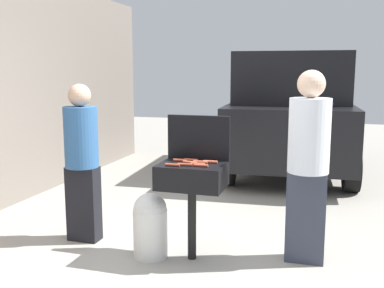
% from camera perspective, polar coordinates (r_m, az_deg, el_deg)
% --- Properties ---
extents(ground_plane, '(24.00, 24.00, 0.00)m').
position_cam_1_polar(ground_plane, '(4.25, -2.45, -14.83)').
color(ground_plane, '#9E998E').
extents(bbq_grill, '(0.60, 0.44, 0.90)m').
position_cam_1_polar(bbq_grill, '(4.11, -0.01, -4.48)').
color(bbq_grill, black).
rests_on(bbq_grill, ground).
extents(grill_lid_open, '(0.60, 0.05, 0.42)m').
position_cam_1_polar(grill_lid_open, '(4.25, 0.85, 0.81)').
color(grill_lid_open, black).
rests_on(grill_lid_open, bbq_grill).
extents(hot_dog_0, '(0.13, 0.03, 0.03)m').
position_cam_1_polar(hot_dog_0, '(4.11, 2.34, -2.25)').
color(hot_dog_0, '#C6593D').
rests_on(hot_dog_0, bbq_grill).
extents(hot_dog_1, '(0.13, 0.04, 0.03)m').
position_cam_1_polar(hot_dog_1, '(4.18, -1.52, -2.05)').
color(hot_dog_1, '#AD4228').
rests_on(hot_dog_1, bbq_grill).
extents(hot_dog_2, '(0.13, 0.03, 0.03)m').
position_cam_1_polar(hot_dog_2, '(3.98, -2.55, -2.64)').
color(hot_dog_2, '#AD4228').
rests_on(hot_dog_2, bbq_grill).
extents(hot_dog_3, '(0.13, 0.03, 0.03)m').
position_cam_1_polar(hot_dog_3, '(3.95, 1.13, -2.72)').
color(hot_dog_3, '#B74C33').
rests_on(hot_dog_3, bbq_grill).
extents(hot_dog_4, '(0.13, 0.04, 0.03)m').
position_cam_1_polar(hot_dog_4, '(3.99, -0.90, -2.61)').
color(hot_dog_4, '#AD4228').
rests_on(hot_dog_4, bbq_grill).
extents(hot_dog_5, '(0.13, 0.04, 0.03)m').
position_cam_1_polar(hot_dog_5, '(4.09, -0.31, -2.32)').
color(hot_dog_5, '#C6593D').
rests_on(hot_dog_5, bbq_grill).
extents(hot_dog_6, '(0.13, 0.03, 0.03)m').
position_cam_1_polar(hot_dog_6, '(4.19, -0.13, -2.03)').
color(hot_dog_6, '#AD4228').
rests_on(hot_dog_6, bbq_grill).
extents(hot_dog_7, '(0.13, 0.04, 0.03)m').
position_cam_1_polar(hot_dog_7, '(4.01, 0.76, -2.55)').
color(hot_dog_7, '#B74C33').
rests_on(hot_dog_7, bbq_grill).
extents(hot_dog_8, '(0.13, 0.03, 0.03)m').
position_cam_1_polar(hot_dog_8, '(4.10, 1.08, -2.29)').
color(hot_dog_8, '#C6593D').
rests_on(hot_dog_8, bbq_grill).
extents(propane_tank, '(0.32, 0.32, 0.62)m').
position_cam_1_polar(propane_tank, '(4.29, -5.31, -10.04)').
color(propane_tank, silver).
rests_on(propane_tank, ground).
extents(person_left, '(0.34, 0.34, 1.61)m').
position_cam_1_polar(person_left, '(4.68, -13.77, -1.63)').
color(person_left, black).
rests_on(person_left, ground).
extents(person_right, '(0.37, 0.37, 1.74)m').
position_cam_1_polar(person_right, '(4.15, 14.49, -1.99)').
color(person_right, '#333847').
rests_on(person_right, ground).
extents(parked_minivan, '(2.26, 4.51, 2.02)m').
position_cam_1_polar(parked_minivan, '(8.21, 12.39, 4.11)').
color(parked_minivan, black).
rests_on(parked_minivan, ground).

